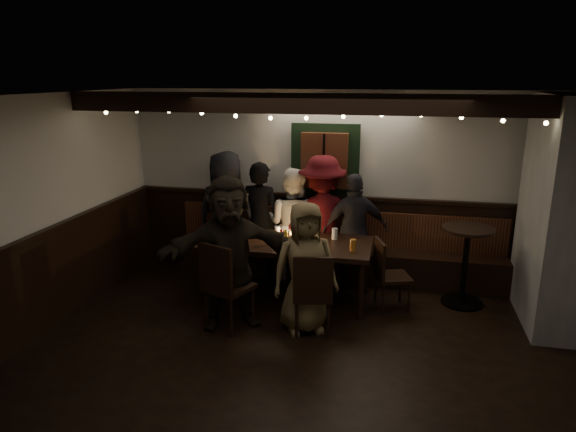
% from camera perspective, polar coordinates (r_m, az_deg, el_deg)
% --- Properties ---
extents(room, '(6.02, 5.01, 2.62)m').
position_cam_1_polar(room, '(6.22, 14.24, -1.07)').
color(room, black).
rests_on(room, ground).
extents(dining_table, '(2.17, 0.93, 0.94)m').
position_cam_1_polar(dining_table, '(6.45, -0.41, -3.40)').
color(dining_table, black).
rests_on(dining_table, ground).
extents(chair_near_left, '(0.61, 0.61, 1.03)m').
position_cam_1_polar(chair_near_left, '(5.77, -7.25, -7.21)').
color(chair_near_left, black).
rests_on(chair_near_left, ground).
extents(chair_near_right, '(0.50, 0.50, 0.95)m').
position_cam_1_polar(chair_near_right, '(5.63, 2.76, -8.21)').
color(chair_near_right, black).
rests_on(chair_near_right, ground).
extents(chair_end, '(0.50, 0.50, 0.88)m').
position_cam_1_polar(chair_end, '(6.38, 10.89, -5.96)').
color(chair_end, black).
rests_on(chair_end, ground).
extents(high_top, '(0.63, 0.63, 1.00)m').
position_cam_1_polar(high_top, '(6.70, 19.15, -4.23)').
color(high_top, black).
rests_on(high_top, ground).
extents(person_a, '(0.89, 0.60, 1.79)m').
position_cam_1_polar(person_a, '(7.27, -6.83, 0.19)').
color(person_a, black).
rests_on(person_a, ground).
extents(person_b, '(0.64, 0.46, 1.66)m').
position_cam_1_polar(person_b, '(7.14, -3.12, -0.52)').
color(person_b, black).
rests_on(person_b, ground).
extents(person_c, '(0.90, 0.78, 1.58)m').
position_cam_1_polar(person_c, '(7.11, 0.52, -0.90)').
color(person_c, white).
rests_on(person_c, ground).
extents(person_d, '(1.30, 1.02, 1.77)m').
position_cam_1_polar(person_d, '(6.97, 3.79, -0.47)').
color(person_d, '#3E090E').
rests_on(person_d, ground).
extents(person_e, '(0.98, 0.66, 1.54)m').
position_cam_1_polar(person_e, '(6.94, 7.40, -1.59)').
color(person_e, '#26252D').
rests_on(person_e, ground).
extents(person_f, '(1.69, 1.15, 1.75)m').
position_cam_1_polar(person_f, '(5.79, -6.53, -4.02)').
color(person_f, black).
rests_on(person_f, ground).
extents(person_g, '(0.86, 0.73, 1.48)m').
position_cam_1_polar(person_g, '(5.67, 1.91, -5.76)').
color(person_g, brown).
rests_on(person_g, ground).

